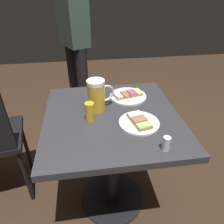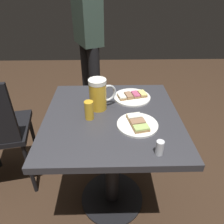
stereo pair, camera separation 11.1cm
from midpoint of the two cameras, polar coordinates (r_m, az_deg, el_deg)
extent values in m
plane|color=#382619|center=(1.65, -2.09, -22.45)|extent=(6.00, 6.00, 0.00)
cylinder|color=black|center=(1.64, -2.10, -22.30)|extent=(0.44, 0.44, 0.01)
cylinder|color=black|center=(1.36, -2.41, -13.79)|extent=(0.09, 0.09, 0.70)
cube|color=#333338|center=(1.13, -2.81, -1.70)|extent=(0.73, 0.72, 0.04)
cylinder|color=white|center=(1.06, 4.44, -3.04)|extent=(0.21, 0.21, 0.01)
cube|color=#9E7547|center=(1.02, 5.66, -4.14)|extent=(0.06, 0.08, 0.01)
cube|color=#ADC66B|center=(1.01, 5.69, -3.68)|extent=(0.06, 0.08, 0.01)
cube|color=#9E7547|center=(1.05, 4.47, -2.56)|extent=(0.06, 0.08, 0.01)
cube|color=#997051|center=(1.05, 4.49, -2.12)|extent=(0.06, 0.08, 0.01)
cube|color=#9E7547|center=(1.09, 3.37, -1.09)|extent=(0.06, 0.08, 0.01)
cube|color=white|center=(1.09, 3.38, -0.65)|extent=(0.06, 0.08, 0.01)
cylinder|color=white|center=(1.29, 1.96, 4.29)|extent=(0.22, 0.22, 0.01)
cube|color=#9E7547|center=(1.27, -0.80, 4.18)|extent=(0.08, 0.06, 0.01)
cube|color=white|center=(1.26, -0.80, 4.57)|extent=(0.08, 0.05, 0.01)
cube|color=#9E7547|center=(1.28, 1.06, 4.54)|extent=(0.08, 0.06, 0.01)
cube|color=#997051|center=(1.28, 1.06, 4.93)|extent=(0.08, 0.05, 0.01)
cube|color=#9E7547|center=(1.30, 2.86, 4.89)|extent=(0.08, 0.06, 0.01)
cube|color=#BC4C70|center=(1.29, 2.88, 5.28)|extent=(0.08, 0.05, 0.01)
cube|color=#9E7547|center=(1.32, 4.63, 5.22)|extent=(0.08, 0.06, 0.01)
cube|color=#EFE07A|center=(1.31, 4.65, 5.61)|extent=(0.08, 0.05, 0.01)
cylinder|color=gold|center=(1.14, -7.10, 3.96)|extent=(0.09, 0.09, 0.15)
cylinder|color=white|center=(1.10, -7.41, 7.96)|extent=(0.10, 0.10, 0.02)
torus|color=silver|center=(1.16, -4.44, 5.01)|extent=(0.05, 0.10, 0.10)
cylinder|color=gold|center=(1.07, -9.09, -0.01)|extent=(0.05, 0.05, 0.10)
cylinder|color=silver|center=(0.91, 11.23, -8.60)|extent=(0.03, 0.03, 0.07)
cylinder|color=black|center=(1.82, -24.10, -8.56)|extent=(0.03, 0.03, 0.47)
cylinder|color=black|center=(1.59, -24.42, -15.96)|extent=(0.03, 0.03, 0.47)
cylinder|color=black|center=(2.13, -9.30, 6.26)|extent=(0.11, 0.11, 0.82)
cylinder|color=black|center=(2.32, -11.67, 8.26)|extent=(0.11, 0.11, 0.82)
cube|color=#384C42|center=(2.03, -12.69, 25.16)|extent=(0.37, 0.30, 0.56)
camera|label=1|loc=(0.06, -92.86, -1.87)|focal=33.46mm
camera|label=2|loc=(0.06, 87.14, 1.87)|focal=33.46mm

